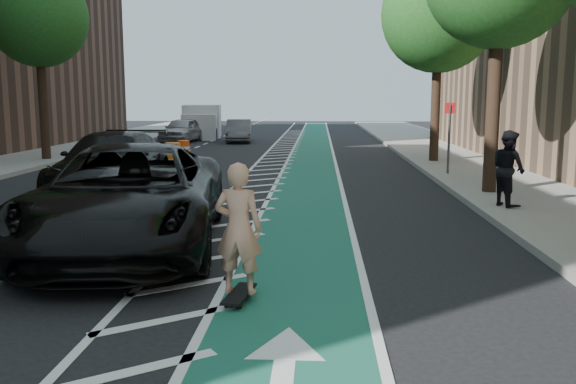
# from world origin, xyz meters

# --- Properties ---
(ground) EXTENTS (120.00, 120.00, 0.00)m
(ground) POSITION_xyz_m (0.00, 0.00, 0.00)
(ground) COLOR black
(ground) RESTS_ON ground
(bike_lane) EXTENTS (2.00, 90.00, 0.01)m
(bike_lane) POSITION_xyz_m (3.00, 10.00, 0.01)
(bike_lane) COLOR #19593C
(bike_lane) RESTS_ON ground
(buffer_strip) EXTENTS (1.40, 90.00, 0.01)m
(buffer_strip) POSITION_xyz_m (1.50, 10.00, 0.01)
(buffer_strip) COLOR silver
(buffer_strip) RESTS_ON ground
(sidewalk_right) EXTENTS (5.00, 90.00, 0.15)m
(sidewalk_right) POSITION_xyz_m (9.50, 10.00, 0.07)
(sidewalk_right) COLOR gray
(sidewalk_right) RESTS_ON ground
(curb_right) EXTENTS (0.12, 90.00, 0.16)m
(curb_right) POSITION_xyz_m (7.05, 10.00, 0.08)
(curb_right) COLOR gray
(curb_right) RESTS_ON ground
(tree_r_d) EXTENTS (4.20, 4.20, 7.90)m
(tree_r_d) POSITION_xyz_m (7.90, 16.00, 5.77)
(tree_r_d) COLOR #382619
(tree_r_d) RESTS_ON ground
(tree_l_d) EXTENTS (4.20, 4.20, 7.90)m
(tree_l_d) POSITION_xyz_m (-7.90, 16.00, 5.77)
(tree_l_d) COLOR #382619
(tree_l_d) RESTS_ON ground
(sign_post) EXTENTS (0.35, 0.08, 2.47)m
(sign_post) POSITION_xyz_m (7.60, 12.00, 1.35)
(sign_post) COLOR #4C4C4C
(sign_post) RESTS_ON ground
(skateboard) EXTENTS (0.38, 0.92, 0.12)m
(skateboard) POSITION_xyz_m (2.30, -0.64, 0.10)
(skateboard) COLOR black
(skateboard) RESTS_ON ground
(skateboarder) EXTENTS (0.68, 0.50, 1.72)m
(skateboarder) POSITION_xyz_m (2.30, -0.64, 0.98)
(skateboarder) COLOR tan
(skateboarder) RESTS_ON skateboard
(suv_near) EXTENTS (3.79, 6.88, 1.82)m
(suv_near) POSITION_xyz_m (0.00, 2.15, 0.91)
(suv_near) COLOR black
(suv_near) RESTS_ON ground
(suv_far) EXTENTS (2.64, 5.93, 1.69)m
(suv_far) POSITION_xyz_m (-2.40, 8.19, 0.85)
(suv_far) COLOR black
(suv_far) RESTS_ON ground
(car_silver) EXTENTS (2.26, 4.45, 1.45)m
(car_silver) POSITION_xyz_m (-4.84, 27.67, 0.73)
(car_silver) COLOR #A09FA5
(car_silver) RESTS_ON ground
(car_grey) EXTENTS (1.81, 4.18, 1.34)m
(car_grey) POSITION_xyz_m (-1.47, 27.98, 0.67)
(car_grey) COLOR slate
(car_grey) RESTS_ON ground
(pedestrian) EXTENTS (0.91, 1.03, 1.76)m
(pedestrian) POSITION_xyz_m (7.70, 5.92, 1.03)
(pedestrian) COLOR black
(pedestrian) RESTS_ON sidewalk_right
(box_truck) EXTENTS (2.86, 5.36, 2.14)m
(box_truck) POSITION_xyz_m (-4.38, 31.46, 0.99)
(box_truck) COLOR silver
(box_truck) RESTS_ON ground
(barrel_a) EXTENTS (0.67, 0.67, 0.91)m
(barrel_a) POSITION_xyz_m (-2.20, 7.93, 0.43)
(barrel_a) COLOR #FA490D
(barrel_a) RESTS_ON ground
(barrel_b) EXTENTS (0.72, 0.72, 0.98)m
(barrel_b) POSITION_xyz_m (-2.09, 14.00, 0.46)
(barrel_b) COLOR orange
(barrel_b) RESTS_ON ground
(barrel_c) EXTENTS (0.62, 0.62, 0.85)m
(barrel_c) POSITION_xyz_m (-2.40, 17.17, 0.40)
(barrel_c) COLOR #F7490D
(barrel_c) RESTS_ON ground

